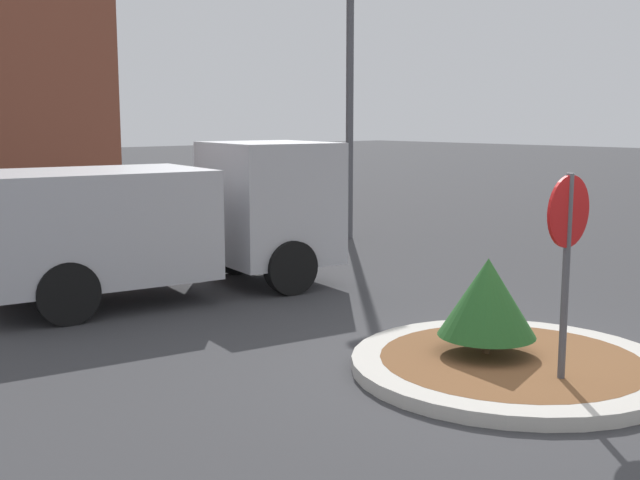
# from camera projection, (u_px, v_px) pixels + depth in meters

# --- Properties ---
(ground_plane) EXTENTS (120.00, 120.00, 0.00)m
(ground_plane) POSITION_uv_depth(u_px,v_px,m) (511.00, 371.00, 8.29)
(ground_plane) COLOR #38383A
(traffic_island) EXTENTS (3.30, 3.30, 0.14)m
(traffic_island) POSITION_uv_depth(u_px,v_px,m) (511.00, 365.00, 8.28)
(traffic_island) COLOR #BCB7AD
(traffic_island) RESTS_ON ground_plane
(stop_sign) EXTENTS (0.68, 0.07, 2.09)m
(stop_sign) POSITION_uv_depth(u_px,v_px,m) (567.00, 243.00, 7.46)
(stop_sign) COLOR #4C4C51
(stop_sign) RESTS_ON ground_plane
(island_shrub) EXTENTS (1.03, 1.03, 1.02)m
(island_shrub) POSITION_uv_depth(u_px,v_px,m) (487.00, 297.00, 8.36)
(island_shrub) COLOR brown
(island_shrub) RESTS_ON traffic_island
(utility_truck) EXTENTS (5.51, 2.80, 2.22)m
(utility_truck) POSITION_uv_depth(u_px,v_px,m) (164.00, 217.00, 11.64)
(utility_truck) COLOR #B2B2B7
(utility_truck) RESTS_ON ground_plane
(light_pole) EXTENTS (0.70, 0.30, 7.09)m
(light_pole) POSITION_uv_depth(u_px,v_px,m) (350.00, 45.00, 16.83)
(light_pole) COLOR #4C4C51
(light_pole) RESTS_ON ground_plane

